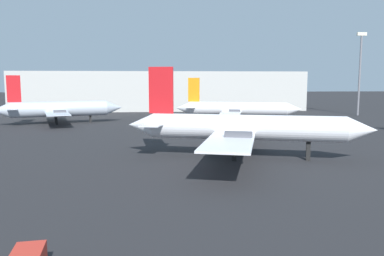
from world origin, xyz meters
The scene contains 5 objects.
airplane_on_taxiway centered at (9.36, 34.86, 3.46)m, with size 27.14×27.49×10.23m.
airplane_far_left centered at (-19.56, 72.28, 3.01)m, with size 24.83×21.54×9.71m.
airplane_far_right centered at (16.41, 70.87, 2.93)m, with size 25.75×18.45×9.29m.
light_mast_right centered at (50.75, 85.10, 11.55)m, with size 2.40×0.50×20.55m.
terminal_building centered at (1.56, 112.83, 5.67)m, with size 84.05×24.58×11.34m, color #B7B7B2.
Camera 1 is at (-0.34, -6.70, 8.60)m, focal length 35.73 mm.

